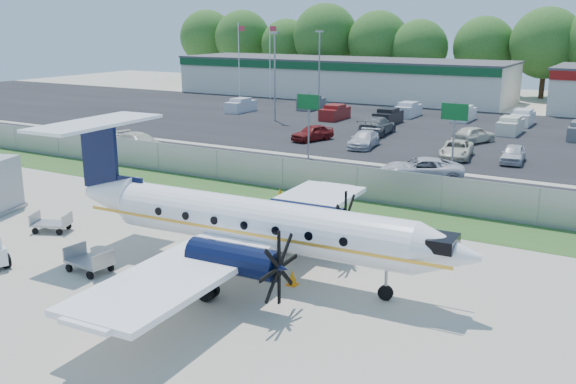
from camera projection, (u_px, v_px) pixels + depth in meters
The scene contains 27 objects.
ground at pixel (213, 281), 25.68m from camera, with size 170.00×170.00×0.00m, color #B8B09C.
grass_verge at pixel (342, 208), 35.73m from camera, with size 170.00×4.00×0.02m, color #2D561E.
access_road at pixel (388, 182), 41.60m from camera, with size 170.00×8.00×0.02m, color black.
parking_lot at pixel (471, 134), 59.19m from camera, with size 170.00×32.00×0.02m, color black.
perimeter_fence at pixel (357, 183), 37.15m from camera, with size 120.00×0.06×1.99m.
building_west at pixel (340, 77), 88.50m from camera, with size 46.40×12.40×5.24m.
sign_left at pixel (308, 111), 47.80m from camera, with size 1.80×0.26×5.00m.
sign_mid at pixel (454, 122), 42.50m from camera, with size 1.80×0.26×5.00m.
flagpole_west at pixel (239, 55), 87.63m from camera, with size 1.06×0.12×10.00m.
flagpole_east at pixel (270, 56), 85.22m from camera, with size 1.06×0.12×10.00m.
light_pole_nw at pixel (275, 70), 65.82m from camera, with size 0.90×0.35×9.09m.
light_pole_sw at pixel (319, 65), 74.19m from camera, with size 0.90×0.35×9.09m.
tree_line at pixel (536, 98), 87.67m from camera, with size 112.00×6.00×14.00m, color #295A1A, non-canonical shape.
aircraft at pixel (251, 222), 25.90m from camera, with size 18.53×18.29×5.75m.
baggage_cart_near at pixel (51, 223), 31.60m from camera, with size 2.05×1.68×0.93m.
baggage_cart_far at pixel (89, 261), 26.49m from camera, with size 2.01×1.31×1.00m.
cone_nose at pixel (292, 278), 25.21m from camera, with size 0.42×0.42×0.60m.
cone_starboard_wing at pixel (280, 194), 37.59m from camera, with size 0.43×0.43×0.61m.
road_car_west at pixel (140, 153), 50.62m from camera, with size 2.23×5.48×1.59m, color beige.
road_car_mid at pixel (420, 181), 41.88m from camera, with size 2.52×5.46×1.52m, color silver.
parked_car_a at pixel (312, 141), 55.97m from camera, with size 1.65×4.11×1.40m, color maroon.
parked_car_b at pixel (364, 147), 52.98m from camera, with size 1.89×4.64×1.35m, color silver.
parked_car_c at pixel (456, 158), 48.89m from camera, with size 2.19×4.74×1.32m, color beige.
parked_car_d at pixel (512, 163), 47.22m from camera, with size 1.57×3.90×1.33m, color silver.
parked_car_f at pixel (377, 134), 59.14m from camera, with size 2.34×5.75×1.67m, color #595B5E.
parked_car_g at pixel (473, 143), 54.93m from camera, with size 1.75×4.34×1.48m, color beige.
far_parking_rows at pixel (485, 127), 63.38m from camera, with size 56.00×10.00×1.60m, color gray, non-canonical shape.
Camera 1 is at (14.53, -19.23, 10.03)m, focal length 40.00 mm.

